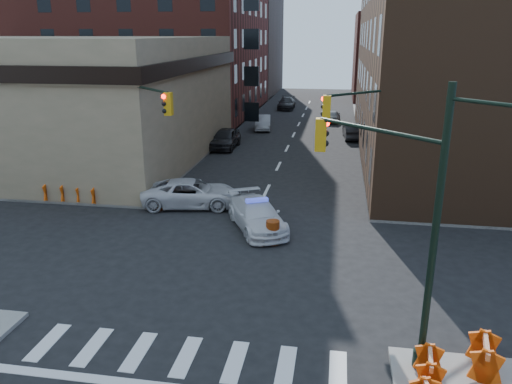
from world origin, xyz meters
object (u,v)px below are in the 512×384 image
(pedestrian_a, at_px, (74,184))
(pedestrian_b, at_px, (54,182))
(police_car, at_px, (257,215))
(parked_car_enear, at_px, (353,131))
(barrel_road, at_px, (273,232))
(parked_car_wnear, at_px, (225,138))
(pickup, at_px, (191,193))
(parked_car_wfar, at_px, (263,122))
(barricade_se_a, at_px, (484,357))
(barrel_bank, at_px, (159,202))
(barricade_nw_a, at_px, (88,194))

(pedestrian_a, xyz_separation_m, pedestrian_b, (-1.52, 0.49, -0.10))
(police_car, height_order, pedestrian_a, pedestrian_a)
(parked_car_enear, xyz_separation_m, barrel_road, (-4.06, -25.10, -0.19))
(parked_car_wnear, distance_m, pedestrian_a, 16.21)
(pickup, bearing_deg, police_car, -133.18)
(pickup, bearing_deg, pedestrian_b, 80.06)
(parked_car_wfar, distance_m, pedestrian_b, 25.30)
(pedestrian_a, relative_size, pedestrian_b, 1.12)
(police_car, height_order, barrel_road, police_car)
(parked_car_enear, bearing_deg, pedestrian_b, 45.31)
(pedestrian_a, distance_m, pedestrian_b, 1.60)
(barricade_se_a, bearing_deg, parked_car_enear, 15.62)
(pickup, height_order, barricade_se_a, pickup)
(pedestrian_b, distance_m, barrel_road, 14.15)
(barrel_bank, bearing_deg, parked_car_wnear, 89.36)
(parked_car_wnear, bearing_deg, barrel_bank, -89.90)
(barrel_bank, bearing_deg, barricade_se_a, -40.68)
(parked_car_wnear, bearing_deg, pickup, -83.79)
(parked_car_wfar, xyz_separation_m, barrel_bank, (-2.01, -24.66, -0.25))
(parked_car_wfar, distance_m, parked_car_enear, 9.36)
(police_car, relative_size, parked_car_wfar, 1.15)
(police_car, height_order, barricade_se_a, police_car)
(parked_car_wnear, bearing_deg, barricade_nw_a, -104.79)
(pickup, relative_size, parked_car_wnear, 1.12)
(barrel_bank, xyz_separation_m, barricade_nw_a, (-4.17, 0.10, 0.17))
(pickup, xyz_separation_m, barricade_nw_a, (-5.76, -0.76, -0.13))
(pickup, xyz_separation_m, parked_car_enear, (9.24, 20.66, -0.01))
(barricade_nw_a, bearing_deg, parked_car_wfar, 81.91)
(pedestrian_a, bearing_deg, barricade_se_a, 11.97)
(parked_car_wnear, bearing_deg, pedestrian_a, -108.36)
(barricade_se_a, bearing_deg, barrel_bank, 59.81)
(barricade_nw_a, bearing_deg, barricade_se_a, -27.64)
(parked_car_wnear, distance_m, barrel_road, 20.39)
(parked_car_wfar, height_order, barrel_road, parked_car_wfar)
(police_car, distance_m, barrel_bank, 6.06)
(barrel_bank, height_order, barricade_nw_a, barricade_nw_a)
(parked_car_wnear, distance_m, barricade_nw_a, 16.21)
(pedestrian_a, height_order, barricade_se_a, pedestrian_a)
(parked_car_wfar, bearing_deg, parked_car_enear, -27.37)
(police_car, relative_size, barrel_road, 4.49)
(parked_car_wnear, height_order, barrel_bank, parked_car_wnear)
(pedestrian_b, bearing_deg, pedestrian_a, -42.85)
(pickup, distance_m, barricade_se_a, 17.68)
(pickup, distance_m, parked_car_enear, 22.63)
(pedestrian_b, xyz_separation_m, barricade_se_a, (20.49, -12.78, -0.33))
(parked_car_enear, bearing_deg, barricade_nw_a, 50.60)
(police_car, xyz_separation_m, parked_car_wfar, (-3.74, 26.54, -0.01))
(pickup, relative_size, parked_car_enear, 1.21)
(pickup, relative_size, barrel_bank, 5.96)
(barricade_se_a, bearing_deg, parked_car_wfar, 28.41)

